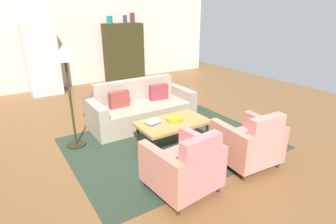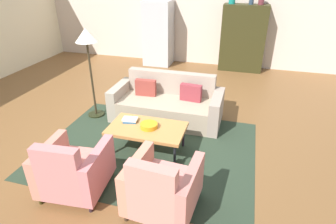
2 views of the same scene
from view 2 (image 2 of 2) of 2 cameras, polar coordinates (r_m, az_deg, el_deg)
ground_plane at (r=5.13m, az=-4.56°, el=-3.92°), size 11.42×11.42×0.00m
wall_back at (r=8.72m, az=5.57°, el=18.98°), size 9.52×0.12×2.80m
area_rug at (r=4.67m, az=-3.96°, el=-7.40°), size 3.40×2.60×0.01m
couch at (r=5.46m, az=-0.07°, el=1.62°), size 2.10×0.91×0.86m
coffee_table at (r=4.41m, az=-4.34°, el=-3.53°), size 1.20×0.70×0.44m
armchair_left at (r=3.85m, az=-18.96°, el=-11.44°), size 0.87×0.87×0.88m
armchair_right at (r=3.40m, az=-1.43°, el=-15.58°), size 0.86×0.86×0.88m
fruit_bowl at (r=4.36m, az=-3.93°, el=-2.78°), size 0.27×0.27×0.07m
book_stack at (r=4.58m, az=-7.77°, el=-1.59°), size 0.26×0.23×0.05m
cabinet at (r=8.33m, az=15.05°, el=14.30°), size 1.20×0.51×1.80m
vase_tall at (r=8.18m, az=12.97°, el=21.50°), size 0.18×0.18×0.22m
vase_round at (r=8.17m, az=16.71°, el=21.12°), size 0.12×0.12×0.23m
refrigerator at (r=8.62m, az=-1.99°, el=15.77°), size 0.80×0.73×1.85m
floor_lamp at (r=5.36m, az=-16.23°, el=13.22°), size 0.40×0.40×1.72m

